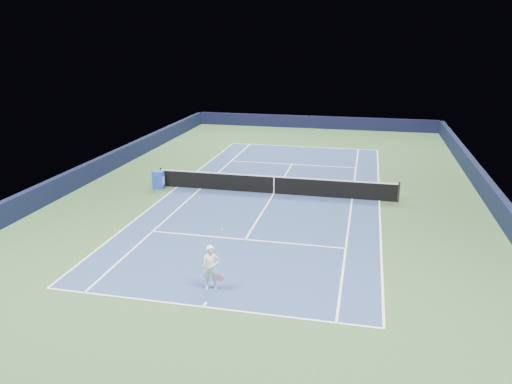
# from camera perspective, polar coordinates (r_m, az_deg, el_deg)

# --- Properties ---
(ground) EXTENTS (40.00, 40.00, 0.00)m
(ground) POSITION_cam_1_polar(r_m,az_deg,el_deg) (26.62, 2.05, -0.19)
(ground) COLOR #2D4C29
(ground) RESTS_ON ground
(wall_far) EXTENTS (22.00, 0.35, 1.10)m
(wall_far) POSITION_cam_1_polar(r_m,az_deg,el_deg) (45.62, 6.72, 7.93)
(wall_far) COLOR black
(wall_far) RESTS_ON ground
(wall_right) EXTENTS (0.35, 40.00, 1.10)m
(wall_right) POSITION_cam_1_polar(r_m,az_deg,el_deg) (26.79, 25.46, -0.60)
(wall_right) COLOR black
(wall_right) RESTS_ON ground
(wall_left) EXTENTS (0.35, 40.00, 1.10)m
(wall_left) POSITION_cam_1_polar(r_m,az_deg,el_deg) (30.28, -18.52, 2.18)
(wall_left) COLOR black
(wall_left) RESTS_ON ground
(court_surface) EXTENTS (10.97, 23.77, 0.01)m
(court_surface) POSITION_cam_1_polar(r_m,az_deg,el_deg) (26.62, 2.05, -0.18)
(court_surface) COLOR navy
(court_surface) RESTS_ON ground
(baseline_far) EXTENTS (10.97, 0.08, 0.00)m
(baseline_far) POSITION_cam_1_polar(r_m,az_deg,el_deg) (37.98, 5.39, 5.19)
(baseline_far) COLOR white
(baseline_far) RESTS_ON ground
(baseline_near) EXTENTS (10.97, 0.08, 0.00)m
(baseline_near) POSITION_cam_1_polar(r_m,az_deg,el_deg) (16.04, -6.04, -12.93)
(baseline_near) COLOR white
(baseline_near) RESTS_ON ground
(sideline_doubles_right) EXTENTS (0.08, 23.77, 0.00)m
(sideline_doubles_right) POSITION_cam_1_polar(r_m,az_deg,el_deg) (26.23, 13.91, -0.96)
(sideline_doubles_right) COLOR white
(sideline_doubles_right) RESTS_ON ground
(sideline_doubles_left) EXTENTS (0.08, 23.77, 0.00)m
(sideline_doubles_left) POSITION_cam_1_polar(r_m,az_deg,el_deg) (28.09, -9.01, 0.58)
(sideline_doubles_left) COLOR white
(sideline_doubles_left) RESTS_ON ground
(sideline_singles_right) EXTENTS (0.08, 23.77, 0.00)m
(sideline_singles_right) POSITION_cam_1_polar(r_m,az_deg,el_deg) (26.22, 10.92, -0.77)
(sideline_singles_right) COLOR white
(sideline_singles_right) RESTS_ON ground
(sideline_singles_left) EXTENTS (0.08, 23.77, 0.00)m
(sideline_singles_left) POSITION_cam_1_polar(r_m,az_deg,el_deg) (27.63, -6.37, 0.40)
(sideline_singles_left) COLOR white
(sideline_singles_left) RESTS_ON ground
(service_line_far) EXTENTS (8.23, 0.08, 0.00)m
(service_line_far) POSITION_cam_1_polar(r_m,az_deg,el_deg) (32.69, 4.13, 3.18)
(service_line_far) COLOR white
(service_line_far) RESTS_ON ground
(service_line_near) EXTENTS (8.23, 0.08, 0.00)m
(service_line_near) POSITION_cam_1_polar(r_m,az_deg,el_deg) (20.75, -1.24, -5.45)
(service_line_near) COLOR white
(service_line_near) RESTS_ON ground
(center_service_line) EXTENTS (0.08, 12.80, 0.00)m
(center_service_line) POSITION_cam_1_polar(r_m,az_deg,el_deg) (26.62, 2.05, -0.17)
(center_service_line) COLOR white
(center_service_line) RESTS_ON ground
(center_mark_far) EXTENTS (0.08, 0.30, 0.00)m
(center_mark_far) POSITION_cam_1_polar(r_m,az_deg,el_deg) (37.83, 5.36, 5.14)
(center_mark_far) COLOR white
(center_mark_far) RESTS_ON ground
(center_mark_near) EXTENTS (0.08, 0.30, 0.00)m
(center_mark_near) POSITION_cam_1_polar(r_m,az_deg,el_deg) (16.16, -5.87, -12.67)
(center_mark_near) COLOR white
(center_mark_near) RESTS_ON ground
(tennis_net) EXTENTS (12.90, 0.10, 1.07)m
(tennis_net) POSITION_cam_1_polar(r_m,az_deg,el_deg) (26.47, 2.06, 0.85)
(tennis_net) COLOR black
(tennis_net) RESTS_ON ground
(sponsor_cube) EXTENTS (0.66, 0.61, 0.96)m
(sponsor_cube) POSITION_cam_1_polar(r_m,az_deg,el_deg) (27.98, -11.07, 1.41)
(sponsor_cube) COLOR #1C3FA8
(sponsor_cube) RESTS_ON ground
(tennis_player) EXTENTS (0.77, 1.28, 1.78)m
(tennis_player) POSITION_cam_1_polar(r_m,az_deg,el_deg) (16.70, -5.16, -8.61)
(tennis_player) COLOR white
(tennis_player) RESTS_ON ground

